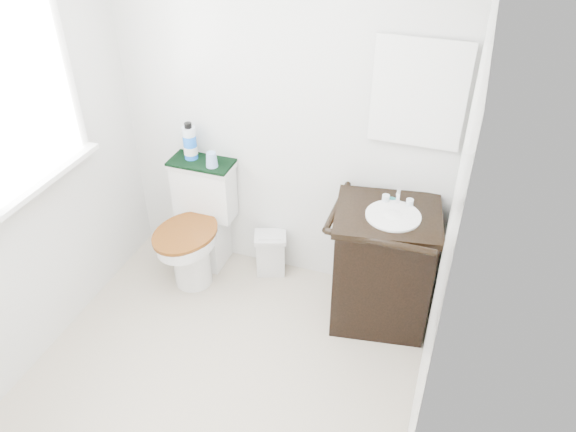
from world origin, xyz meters
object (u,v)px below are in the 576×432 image
Objects in this scene: mouthwash_bottle at (190,142)px; cup at (212,159)px; toilet at (199,229)px; trash_bin at (271,253)px; vanity at (383,265)px.

cup is (0.18, -0.06, -0.07)m from mouthwash_bottle.
mouthwash_bottle is 0.20m from cup.
mouthwash_bottle is at bearing 119.28° from toilet.
cup reaches higher than trash_bin.
toilet reaches higher than trash_bin.
vanity is 1.28m from cup.
mouthwash_bottle reaches higher than cup.
cup reaches higher than toilet.
toilet is 0.88× the size of vanity.
trash_bin is 3.19× the size of cup.
mouthwash_bottle is 2.56× the size of cup.
mouthwash_bottle is (-0.08, 0.14, 0.59)m from toilet.
trash_bin is 0.81m from cup.
trash_bin is (0.48, 0.13, -0.19)m from toilet.
vanity is at bearing -13.53° from trash_bin.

